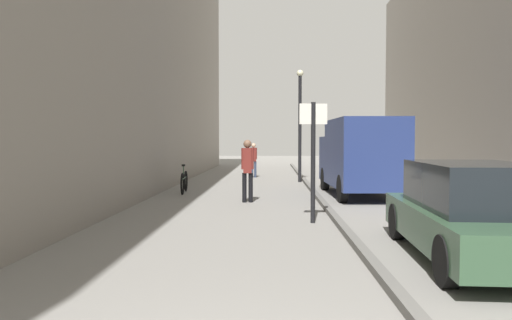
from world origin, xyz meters
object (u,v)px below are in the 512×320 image
object	(u,v)px
pedestrian_main_foreground	(254,158)
delivery_van	(360,155)
street_sign_post	(313,151)
bicycle_leaning	(184,182)
lamp_post	(300,118)
pedestrian_mid_block	(248,166)
parked_car	(474,212)

from	to	relation	value
pedestrian_main_foreground	delivery_van	xyz separation A→B (m)	(3.69, -7.42, 0.36)
pedestrian_main_foreground	street_sign_post	bearing A→B (deg)	-94.69
bicycle_leaning	pedestrian_main_foreground	bearing A→B (deg)	68.84
lamp_post	delivery_van	bearing A→B (deg)	-72.07
pedestrian_mid_block	lamp_post	size ratio (longest dim) A/B	0.38
pedestrian_main_foreground	lamp_post	size ratio (longest dim) A/B	0.34
pedestrian_mid_block	bicycle_leaning	xyz separation A→B (m)	(-2.26, 2.32, -0.66)
parked_car	lamp_post	distance (m)	13.53
parked_car	bicycle_leaning	world-z (taller)	parked_car
lamp_post	street_sign_post	bearing A→B (deg)	-91.76
parked_car	bicycle_leaning	xyz separation A→B (m)	(-5.97, 8.80, -0.33)
delivery_van	lamp_post	xyz separation A→B (m)	(-1.63, 5.04, 1.42)
pedestrian_mid_block	bicycle_leaning	world-z (taller)	pedestrian_mid_block
pedestrian_mid_block	lamp_post	bearing A→B (deg)	72.85
pedestrian_main_foreground	street_sign_post	world-z (taller)	street_sign_post
delivery_van	street_sign_post	world-z (taller)	street_sign_post
lamp_post	pedestrian_main_foreground	bearing A→B (deg)	130.81
delivery_van	street_sign_post	xyz separation A→B (m)	(-1.94, -5.10, 0.24)
parked_car	street_sign_post	world-z (taller)	street_sign_post
pedestrian_main_foreground	street_sign_post	distance (m)	12.66
delivery_van	street_sign_post	distance (m)	5.46
street_sign_post	delivery_van	bearing A→B (deg)	-116.54
parked_car	pedestrian_mid_block	bearing A→B (deg)	122.57
pedestrian_main_foreground	pedestrian_mid_block	world-z (taller)	pedestrian_mid_block
parked_car	street_sign_post	size ratio (longest dim) A/B	1.65
delivery_van	bicycle_leaning	xyz separation A→B (m)	(-5.78, 0.59, -0.92)
pedestrian_mid_block	delivery_van	world-z (taller)	delivery_van
pedestrian_main_foreground	parked_car	bearing A→B (deg)	-88.72
delivery_van	parked_car	size ratio (longest dim) A/B	1.18
pedestrian_mid_block	delivery_van	size ratio (longest dim) A/B	0.36
parked_car	lamp_post	xyz separation A→B (m)	(-1.82, 13.25, 2.01)
pedestrian_mid_block	street_sign_post	bearing A→B (deg)	-66.35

